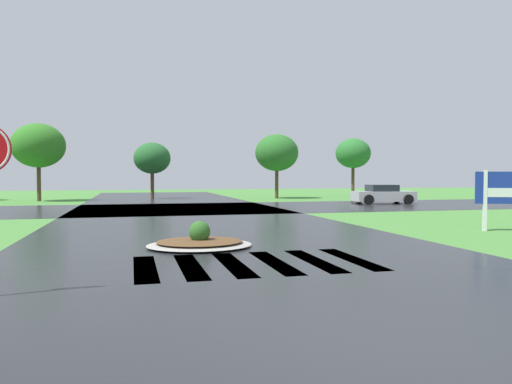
# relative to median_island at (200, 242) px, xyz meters

# --- Properties ---
(ground_plane) EXTENTS (120.00, 120.00, 0.10)m
(ground_plane) POSITION_rel_median_island_xyz_m (0.80, -8.31, -0.18)
(ground_plane) COLOR #478438
(asphalt_roadway) EXTENTS (11.29, 80.00, 0.01)m
(asphalt_roadway) POSITION_rel_median_island_xyz_m (0.80, 1.69, -0.13)
(asphalt_roadway) COLOR #232628
(asphalt_roadway) RESTS_ON ground
(asphalt_cross_road) EXTENTS (90.00, 10.16, 0.01)m
(asphalt_cross_road) POSITION_rel_median_island_xyz_m (0.80, 14.93, -0.13)
(asphalt_cross_road) COLOR #232628
(asphalt_cross_road) RESTS_ON ground
(crosswalk_stripes) EXTENTS (4.95, 2.96, 0.01)m
(crosswalk_stripes) POSITION_rel_median_island_xyz_m (0.80, -2.64, -0.13)
(crosswalk_stripes) COLOR white
(crosswalk_stripes) RESTS_ON ground
(median_island) EXTENTS (2.74, 2.37, 0.68)m
(median_island) POSITION_rel_median_island_xyz_m (0.00, 0.00, 0.00)
(median_island) COLOR #9E9B93
(median_island) RESTS_ON ground
(car_silver_hatch) EXTENTS (4.09, 2.33, 1.25)m
(car_silver_hatch) POSITION_rel_median_island_xyz_m (14.34, 16.36, 0.46)
(car_silver_hatch) COLOR #B7B7BF
(car_silver_hatch) RESTS_ON ground
(traffic_cone) EXTENTS (0.36, 0.36, 0.56)m
(traffic_cone) POSITION_rel_median_island_xyz_m (0.15, 0.94, 0.13)
(traffic_cone) COLOR orange
(traffic_cone) RESTS_ON ground
(background_treeline) EXTENTS (34.90, 5.48, 5.61)m
(background_treeline) POSITION_rel_median_island_xyz_m (0.86, 26.10, 3.60)
(background_treeline) COLOR #4C3823
(background_treeline) RESTS_ON ground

